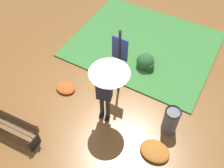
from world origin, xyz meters
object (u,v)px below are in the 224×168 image
Objects in this scene: handbag at (103,88)px; park_bench at (14,126)px; person_with_umbrella at (107,80)px; info_sign_post at (120,56)px; trash_bin at (171,120)px.

park_bench reaches higher than handbag.
person_with_umbrella is 1.45× the size of park_bench.
person_with_umbrella reaches higher than handbag.
person_with_umbrella is 2.69m from park_bench.
info_sign_post is (-0.17, 0.94, -0.11)m from person_with_umbrella.
person_with_umbrella is 1.69m from handbag.
info_sign_post is 6.22× the size of handbag.
info_sign_post is 1.40m from handbag.
trash_bin is (1.62, 0.45, -1.13)m from person_with_umbrella.
info_sign_post reaches higher than park_bench.
handbag is (-0.41, -0.23, -1.32)m from info_sign_post.
handbag is at bearing 62.66° from park_bench.
handbag is (-0.58, 0.71, -1.42)m from person_with_umbrella.
park_bench is (-1.80, -1.64, -1.15)m from person_with_umbrella.
handbag is 2.66m from park_bench.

